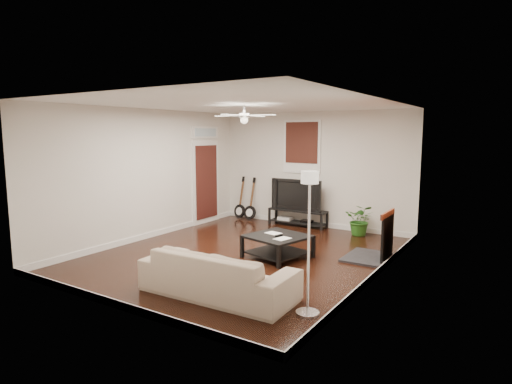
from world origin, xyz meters
TOP-DOWN VIEW (x-y plane):
  - room at (0.00, 0.00)m, footprint 5.01×6.01m
  - brick_accent at (2.49, 1.00)m, footprint 0.02×2.20m
  - fireplace at (2.20, 1.00)m, footprint 0.80×1.10m
  - window_back at (-0.30, 2.97)m, footprint 1.00×0.06m
  - door_left at (-2.46, 1.90)m, footprint 0.08×1.00m
  - tv_stand at (-0.29, 2.78)m, footprint 1.47×0.39m
  - tv at (-0.29, 2.80)m, footprint 1.32×0.17m
  - coffee_table at (0.62, 0.17)m, footprint 1.20×1.20m
  - sofa at (0.83, -1.91)m, footprint 2.28×0.95m
  - floor_lamp at (2.18, -1.81)m, footprint 0.31×0.31m
  - potted_plant at (1.35, 2.64)m, footprint 0.72×0.65m
  - guitar_left at (-2.01, 2.75)m, footprint 0.39×0.30m
  - guitar_right at (-1.66, 2.72)m, footprint 0.36×0.26m
  - ceiling_fan at (0.00, 0.00)m, footprint 1.24×1.24m

SIDE VIEW (x-z plane):
  - tv_stand at x=-0.29m, z-range 0.00..0.41m
  - coffee_table at x=0.62m, z-range 0.00..0.42m
  - sofa at x=0.83m, z-range 0.00..0.66m
  - potted_plant at x=1.35m, z-range 0.00..0.71m
  - fireplace at x=2.20m, z-range 0.00..0.92m
  - guitar_left at x=-2.01m, z-range 0.00..1.15m
  - guitar_right at x=-1.66m, z-range 0.00..1.15m
  - tv at x=-0.29m, z-range 0.41..1.17m
  - floor_lamp at x=2.18m, z-range 0.00..1.84m
  - door_left at x=-2.46m, z-range 0.00..2.50m
  - room at x=0.00m, z-range 0.00..2.80m
  - brick_accent at x=2.49m, z-range 0.00..2.80m
  - window_back at x=-0.30m, z-range 1.30..2.60m
  - ceiling_fan at x=0.00m, z-range 2.44..2.76m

